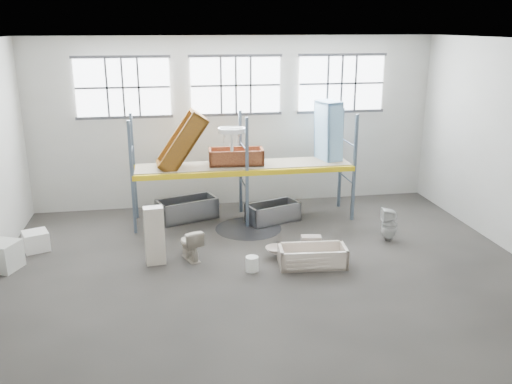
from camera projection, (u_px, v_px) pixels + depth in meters
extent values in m
cube|color=#4A4540|center=(267.00, 273.00, 12.21)|extent=(12.00, 10.00, 0.10)
cube|color=silver|center=(269.00, 37.00, 10.71)|extent=(12.00, 10.00, 0.10)
cube|color=#B4B1A7|center=(236.00, 122.00, 16.21)|extent=(12.00, 0.10, 5.00)
cube|color=#B3B0A5|center=(347.00, 261.00, 6.70)|extent=(12.00, 0.10, 5.00)
cube|color=white|center=(123.00, 87.00, 15.26)|extent=(2.60, 0.04, 1.60)
cube|color=white|center=(236.00, 85.00, 15.78)|extent=(2.60, 0.04, 1.60)
cube|color=white|center=(341.00, 83.00, 16.31)|extent=(2.60, 0.04, 1.60)
cube|color=slate|center=(132.00, 178.00, 13.99)|extent=(0.08, 0.08, 3.00)
cube|color=slate|center=(134.00, 167.00, 15.12)|extent=(0.08, 0.08, 3.00)
cube|color=slate|center=(247.00, 173.00, 14.48)|extent=(0.08, 0.08, 3.00)
cube|color=slate|center=(241.00, 162.00, 15.61)|extent=(0.08, 0.08, 3.00)
cube|color=slate|center=(354.00, 168.00, 14.97)|extent=(0.08, 0.08, 3.00)
cube|color=slate|center=(341.00, 158.00, 16.10)|extent=(0.08, 0.08, 3.00)
cube|color=yellow|center=(247.00, 173.00, 14.48)|extent=(6.00, 0.10, 0.14)
cube|color=yellow|center=(241.00, 162.00, 15.61)|extent=(6.00, 0.10, 0.14)
cube|color=gray|center=(244.00, 165.00, 15.02)|extent=(5.90, 1.10, 0.03)
cylinder|color=black|center=(248.00, 228.00, 14.74)|extent=(1.80, 1.80, 0.00)
cube|color=#C1ACA1|center=(311.00, 245.00, 12.93)|extent=(0.50, 0.29, 0.45)
imported|color=beige|center=(276.00, 250.00, 12.91)|extent=(0.62, 0.62, 0.17)
imported|color=beige|center=(190.00, 244.00, 12.71)|extent=(0.66, 0.85, 0.76)
cube|color=beige|center=(154.00, 236.00, 12.40)|extent=(0.47, 0.34, 1.37)
imported|color=silver|center=(389.00, 224.00, 13.81)|extent=(0.45, 0.44, 0.86)
imported|color=white|center=(232.00, 150.00, 14.46)|extent=(0.75, 0.59, 0.65)
cylinder|color=white|center=(252.00, 264.00, 12.16)|extent=(0.32, 0.32, 0.34)
cube|color=silver|center=(1.00, 255.00, 12.23)|extent=(0.94, 0.89, 0.64)
cube|color=white|center=(36.00, 241.00, 13.28)|extent=(0.73, 0.73, 0.47)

